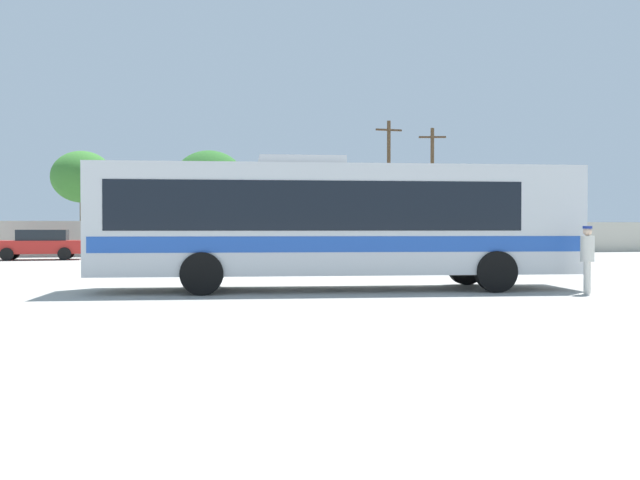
{
  "coord_description": "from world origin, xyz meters",
  "views": [
    {
      "loc": [
        -5.18,
        -18.62,
        1.62
      ],
      "look_at": [
        -0.49,
        0.26,
        1.29
      ],
      "focal_mm": 40.04,
      "sensor_mm": 36.0,
      "label": 1
    }
  ],
  "objects": [
    {
      "name": "parked_car_second_white",
      "position": [
        -4.63,
        20.49,
        0.77
      ],
      "size": [
        4.22,
        2.17,
        1.46
      ],
      "color": "silver",
      "rests_on": "ground_plane"
    },
    {
      "name": "roadside_tree_midleft",
      "position": [
        -1.01,
        28.0,
        4.66
      ],
      "size": [
        4.6,
        4.6,
        6.63
      ],
      "color": "brown",
      "rests_on": "ground_plane"
    },
    {
      "name": "parked_car_leftmost_red",
      "position": [
        -10.28,
        19.79,
        0.8
      ],
      "size": [
        4.31,
        1.98,
        1.52
      ],
      "color": "red",
      "rests_on": "ground_plane"
    },
    {
      "name": "perimeter_wall",
      "position": [
        0.0,
        23.19,
        1.0
      ],
      "size": [
        80.0,
        0.3,
        2.0
      ],
      "primitive_type": "cube",
      "color": "#B2AD9E",
      "rests_on": "ground_plane"
    },
    {
      "name": "coach_bus_silver_blue",
      "position": [
        -0.39,
        -0.59,
        1.85
      ],
      "size": [
        12.75,
        4.24,
        3.45
      ],
      "color": "silver",
      "rests_on": "ground_plane"
    },
    {
      "name": "utility_pole_near",
      "position": [
        13.53,
        25.71,
        4.31
      ],
      "size": [
        1.77,
        0.6,
        8.26
      ],
      "color": "#4C3823",
      "rests_on": "ground_plane"
    },
    {
      "name": "parked_car_third_red",
      "position": [
        1.79,
        20.04,
        0.77
      ],
      "size": [
        4.44,
        2.08,
        1.44
      ],
      "color": "red",
      "rests_on": "ground_plane"
    },
    {
      "name": "attendant_by_bus_door",
      "position": [
        5.33,
        -3.34,
        0.95
      ],
      "size": [
        0.47,
        0.47,
        1.67
      ],
      "color": "silver",
      "rests_on": "ground_plane"
    },
    {
      "name": "roadside_tree_left",
      "position": [
        -8.93,
        28.85,
        4.82
      ],
      "size": [
        3.85,
        3.85,
        6.49
      ],
      "color": "brown",
      "rests_on": "ground_plane"
    },
    {
      "name": "ground_plane",
      "position": [
        0.0,
        10.0,
        0.0
      ],
      "size": [
        300.0,
        300.0,
        0.0
      ],
      "primitive_type": "plane",
      "color": "#A3A099"
    },
    {
      "name": "utility_pole_far",
      "position": [
        10.56,
        25.96,
        4.52
      ],
      "size": [
        1.8,
        0.24,
        8.67
      ],
      "color": "#4C3823",
      "rests_on": "ground_plane"
    }
  ]
}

